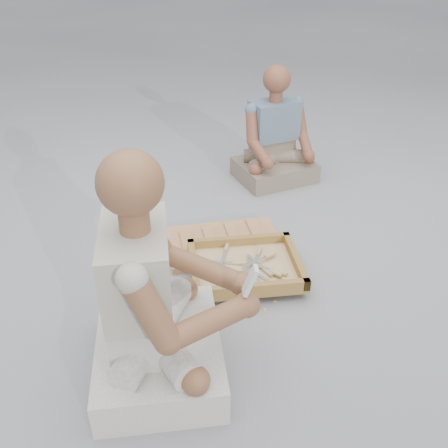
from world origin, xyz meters
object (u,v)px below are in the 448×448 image
object	(u,v)px
carved_panel	(224,244)
companion	(275,143)
craftsman	(154,306)
tool_tray	(245,267)

from	to	relation	value
carved_panel	companion	world-z (taller)	companion
companion	craftsman	bearing A→B (deg)	46.05
carved_panel	tool_tray	size ratio (longest dim) A/B	0.98
craftsman	companion	world-z (taller)	craftsman
carved_panel	craftsman	bearing A→B (deg)	-126.51
craftsman	companion	xyz separation A→B (m)	(1.19, 1.46, -0.07)
carved_panel	craftsman	xyz separation A→B (m)	(-0.55, -0.75, 0.31)
tool_tray	craftsman	world-z (taller)	craftsman
tool_tray	companion	size ratio (longest dim) A/B	0.81
craftsman	companion	distance (m)	1.89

